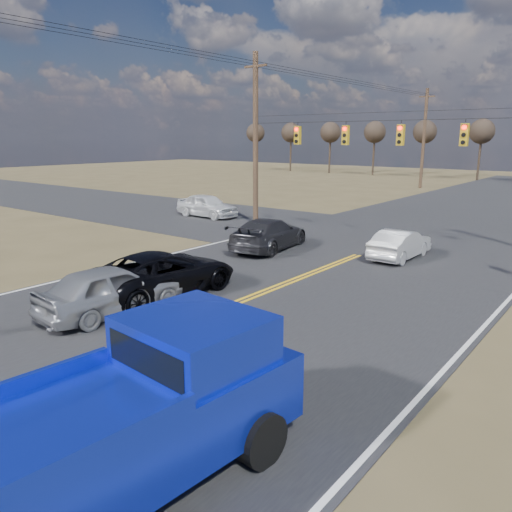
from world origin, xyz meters
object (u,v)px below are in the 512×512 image
Objects in this scene: silver_suv at (111,289)px; dgrey_car_queue at (269,234)px; cross_car_west at (207,206)px; pickup_truck at (120,421)px; black_suv at (163,273)px; white_car_queue at (400,244)px.

silver_suv is 0.88× the size of dgrey_car_queue.
silver_suv is at bearing -143.43° from cross_car_west.
pickup_truck reaches higher than dgrey_car_queue.
dgrey_car_queue is (-1.37, 7.83, -0.01)m from black_suv.
pickup_truck is at bearing 138.13° from black_suv.
white_car_queue is 0.87× the size of cross_car_west.
silver_suv is 0.84× the size of black_suv.
white_car_queue is 0.77× the size of dgrey_car_queue.
cross_car_west reaches higher than white_car_queue.
cross_car_west is (-10.76, 15.44, 0.00)m from silver_suv.
white_car_queue is 6.00m from dgrey_car_queue.
pickup_truck reaches higher than cross_car_west.
silver_suv is 10.18m from dgrey_car_queue.
cross_car_west is (-10.52, 13.22, 0.02)m from black_suv.
black_suv is at bearing -80.07° from silver_suv.
white_car_queue is at bearing -104.58° from silver_suv.
black_suv is (-0.24, 2.22, -0.02)m from silver_suv.
pickup_truck is 16.97m from white_car_queue.
silver_suv is at bearing 99.22° from black_suv.
dgrey_car_queue is at bearing -118.78° from cross_car_west.
black_suv is (-6.88, 6.89, -0.42)m from pickup_truck.
dgrey_car_queue is at bearing 123.75° from pickup_truck.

